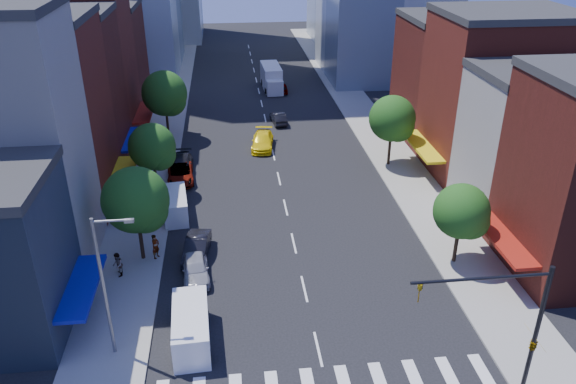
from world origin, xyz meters
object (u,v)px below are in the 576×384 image
object	(u,v)px
parked_car_third	(180,174)
taxi	(263,141)
parked_car_second	(197,248)
cargo_van_near	(191,329)
cargo_van_far	(175,206)
traffic_car_far	(282,88)
pedestrian_near	(156,246)
box_truck	(272,78)
parked_car_front	(195,268)
pedestrian_far	(118,265)
parked_car_rear	(182,164)
traffic_car_oncoming	(278,118)

from	to	relation	value
parked_car_third	taxi	size ratio (longest dim) A/B	0.96
parked_car_second	cargo_van_near	bearing A→B (deg)	-82.73
cargo_van_far	parked_car_third	bearing A→B (deg)	84.05
traffic_car_far	pedestrian_near	distance (m)	44.07
cargo_van_near	box_truck	size ratio (longest dim) A/B	0.64
parked_car_front	taxi	distance (m)	24.71
pedestrian_far	parked_car_second	bearing A→B (deg)	102.87
parked_car_front	parked_car_rear	world-z (taller)	parked_car_front
parked_car_front	traffic_car_far	size ratio (longest dim) A/B	1.13
taxi	traffic_car_far	xyz separation A→B (m)	(4.23, 20.66, -0.11)
parked_car_rear	traffic_car_oncoming	xyz separation A→B (m)	(11.00, 13.07, -0.06)
parked_car_third	taxi	world-z (taller)	taxi
box_truck	traffic_car_oncoming	bearing A→B (deg)	-94.08
taxi	traffic_car_oncoming	world-z (taller)	taxi
parked_car_front	box_truck	bearing A→B (deg)	73.13
parked_car_second	traffic_car_far	bearing A→B (deg)	82.85
cargo_van_near	taxi	bearing A→B (deg)	75.16
parked_car_rear	parked_car_second	bearing A→B (deg)	-82.27
parked_car_rear	traffic_car_oncoming	distance (m)	17.08
parked_car_rear	taxi	xyz separation A→B (m)	(8.50, 5.35, 0.04)
parked_car_third	taxi	distance (m)	11.36
parked_car_front	box_truck	distance (m)	47.58
traffic_car_far	pedestrian_far	world-z (taller)	pedestrian_far
pedestrian_near	parked_car_third	bearing A→B (deg)	27.75
cargo_van_near	pedestrian_near	distance (m)	10.05
parked_car_third	taxi	xyz separation A→B (m)	(8.50, 7.54, 0.07)
parked_car_front	traffic_car_oncoming	distance (m)	32.82
cargo_van_near	pedestrian_far	distance (m)	9.30
taxi	parked_car_rear	bearing A→B (deg)	-140.10
traffic_car_oncoming	box_truck	xyz separation A→B (m)	(0.48, 15.06, 0.88)
traffic_car_oncoming	traffic_car_far	bearing A→B (deg)	-103.83
box_truck	pedestrian_far	distance (m)	48.42
pedestrian_near	pedestrian_far	distance (m)	3.20
traffic_car_oncoming	pedestrian_near	world-z (taller)	pedestrian_near
taxi	traffic_car_oncoming	xyz separation A→B (m)	(2.50, 7.72, -0.10)
parked_car_third	cargo_van_far	size ratio (longest dim) A/B	1.05
cargo_van_far	traffic_car_far	world-z (taller)	cargo_van_far
parked_car_second	traffic_car_far	world-z (taller)	parked_car_second
parked_car_third	box_truck	xyz separation A→B (m)	(11.48, 30.32, 0.84)
parked_car_rear	pedestrian_far	size ratio (longest dim) A/B	2.86
cargo_van_near	parked_car_third	bearing A→B (deg)	91.99
parked_car_second	taxi	distance (m)	22.19
parked_car_second	parked_car_front	bearing A→B (deg)	-82.78
traffic_car_far	pedestrian_far	bearing A→B (deg)	72.86
box_truck	parked_car_second	bearing A→B (deg)	-104.41
cargo_van_far	traffic_car_far	bearing A→B (deg)	64.15
parked_car_front	parked_car_second	size ratio (longest dim) A/B	0.98
box_truck	parked_car_rear	bearing A→B (deg)	-114.44
cargo_van_near	traffic_car_far	xyz separation A→B (m)	(10.72, 51.47, -0.42)
traffic_car_far	pedestrian_far	xyz separation A→B (m)	(-16.17, -43.94, 0.37)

